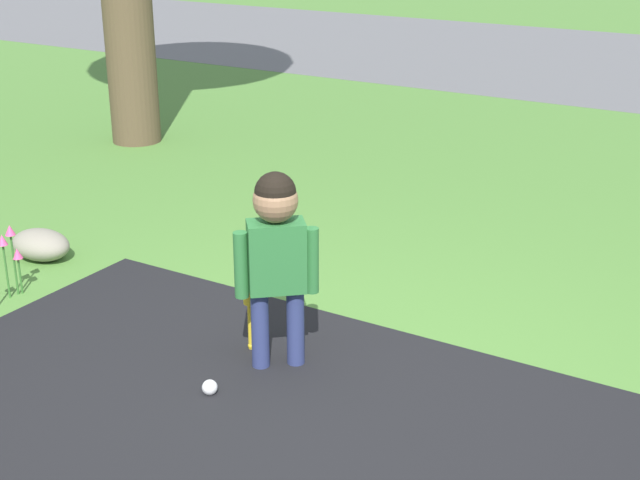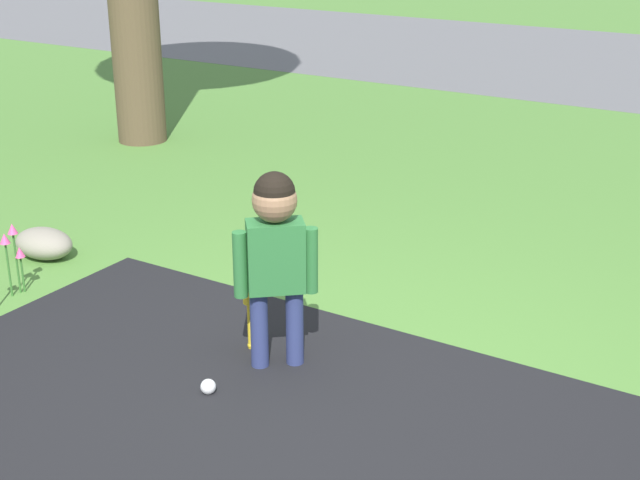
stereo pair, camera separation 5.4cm
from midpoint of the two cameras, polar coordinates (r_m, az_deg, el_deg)
The scene contains 5 objects.
ground_plane at distance 4.10m, azimuth -2.28°, elevation -11.15°, with size 60.00×60.00×0.00m, color #518438.
child at distance 4.22m, azimuth -3.19°, elevation -0.23°, with size 0.33×0.29×1.00m.
baseball_bat at distance 4.48m, azimuth -4.88°, elevation -2.49°, with size 0.07×0.07×0.61m.
sports_ball at distance 4.26m, azimuth -7.44°, elevation -9.34°, with size 0.07×0.07×0.07m.
edging_rock at distance 6.00m, azimuth -17.68°, elevation -0.28°, with size 0.42×0.29×0.19m.
Camera 1 is at (1.91, -2.89, 2.19)m, focal length 50.00 mm.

